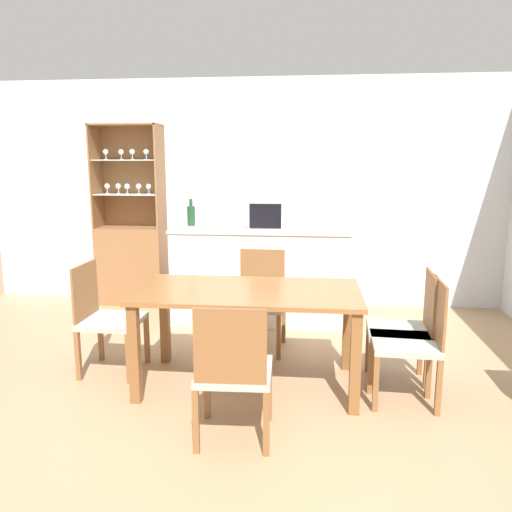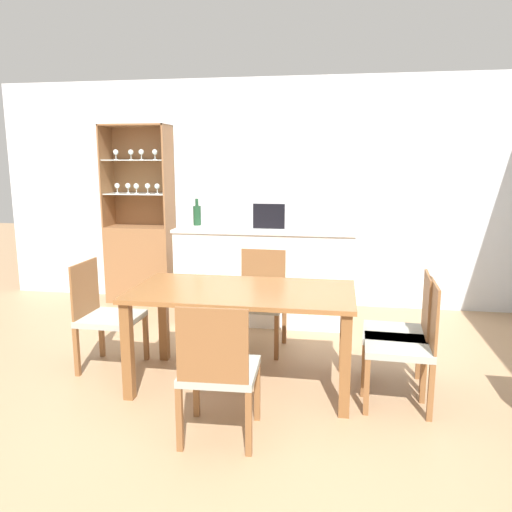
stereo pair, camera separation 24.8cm
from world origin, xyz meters
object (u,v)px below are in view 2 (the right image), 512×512
Objects in this scene: dining_chair_side_right_near at (405,344)px; microwave at (278,214)px; dining_chair_head_far at (259,301)px; dining_table at (243,303)px; display_cabinet at (141,250)px; dining_chair_head_near at (218,371)px; dining_chair_side_left_far at (105,316)px; wine_bottle at (197,215)px; dining_chair_side_right_far at (401,332)px.

dining_chair_side_right_near is 2.11m from microwave.
dining_chair_head_far is 1.77× the size of microwave.
display_cabinet is at bearing 128.30° from dining_table.
display_cabinet is 2.37× the size of dining_chair_side_right_near.
dining_chair_head_near and dining_chair_side_left_far have the same top height.
display_cabinet is at bearing -164.88° from dining_chair_side_left_far.
dining_chair_head_far is 1.38m from wine_bottle.
dining_table is at bearing 84.63° from dining_chair_side_left_far.
dining_chair_side_right_near is (1.14, -0.13, -0.19)m from dining_table.
wine_bottle is (-0.87, 0.11, -0.03)m from microwave.
display_cabinet is 2.37× the size of dining_chair_head_far.
dining_chair_side_left_far is 1.98m from microwave.
dining_chair_head_near is 3.06× the size of wine_bottle.
microwave is (-1.07, 1.43, 0.68)m from dining_chair_side_right_far.
dining_table is 0.78m from dining_chair_head_far.
dining_chair_side_right_far is (2.76, -1.93, -0.17)m from display_cabinet.
wine_bottle is at bearing 172.90° from microwave.
dining_chair_head_near is at bearing -89.85° from dining_table.
dining_chair_side_right_near is at bearing -38.33° from display_cabinet.
microwave is at bearing 86.02° from dining_chair_head_near.
dining_table is at bearing 85.72° from dining_chair_side_right_near.
dining_chair_head_near is (0.00, -0.76, -0.19)m from dining_table.
dining_chair_side_left_far is (-1.14, 0.13, -0.19)m from dining_table.
wine_bottle reaches higher than dining_chair_side_right_far.
dining_chair_head_near is at bearing 131.72° from dining_chair_side_right_far.
dining_chair_side_right_far and dining_chair_side_right_near have the same top height.
microwave reaches higher than dining_chair_head_near.
dining_chair_side_right_near is (1.13, -0.89, 0.00)m from dining_chair_head_far.
dining_chair_side_left_far is 3.06× the size of wine_bottle.
display_cabinet is 3.37m from dining_chair_side_right_far.
microwave is (1.20, 1.42, 0.68)m from dining_chair_side_left_far.
dining_chair_head_far and dining_chair_side_left_far have the same top height.
dining_chair_side_right_far is at bearing -38.27° from wine_bottle.
dining_chair_head_far reaches higher than dining_table.
microwave is at bearing -7.10° from wine_bottle.
dining_table is at bearing 100.06° from dining_chair_side_right_far.
display_cabinet is 1.99m from dining_chair_side_left_far.
dining_chair_side_left_far is (0.48, -1.92, -0.17)m from display_cabinet.
dining_chair_head_far is (0.00, 0.76, -0.19)m from dining_table.
dining_chair_side_right_near is at bearing -42.55° from wine_bottle.
display_cabinet is 3.25m from dining_chair_head_near.
dining_chair_head_near is 1.00× the size of dining_chair_side_left_far.
dining_table is 1.16m from dining_chair_side_right_far.
dining_chair_side_left_far and dining_chair_side_right_near have the same top height.
dining_chair_head_near is (-0.00, -1.52, 0.00)m from dining_chair_head_far.
dining_chair_side_right_far is at bearing -34.97° from display_cabinet.
dining_chair_side_right_far is 1.91m from microwave.
dining_chair_side_right_near is at bearing -176.11° from dining_chair_side_right_far.
display_cabinet is 2.37× the size of dining_chair_side_right_far.
dining_chair_head_near is at bearing -91.52° from microwave.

